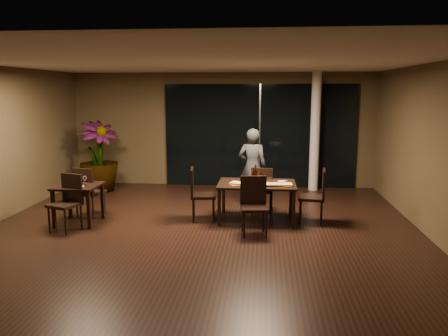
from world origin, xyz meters
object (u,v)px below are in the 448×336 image
at_px(chair_main_near, 254,202).
at_px(bottle_b, 261,176).
at_px(chair_main_right, 316,193).
at_px(chair_side_near, 68,199).
at_px(chair_side_far, 87,189).
at_px(chair_main_left, 199,191).
at_px(side_table, 78,191).
at_px(potted_plant, 99,156).
at_px(bottle_a, 254,175).
at_px(bottle_c, 255,173).
at_px(diner, 252,167).
at_px(chair_main_far, 262,187).
at_px(main_table, 257,187).

distance_m(chair_main_near, bottle_b, 0.90).
xyz_separation_m(chair_main_right, chair_side_near, (-4.57, -0.82, -0.01)).
distance_m(chair_main_near, chair_side_far, 3.43).
bearing_deg(chair_main_left, side_table, 92.70).
bearing_deg(potted_plant, bottle_b, -27.90).
bearing_deg(bottle_a, bottle_c, 74.10).
bearing_deg(diner, bottle_c, 102.56).
bearing_deg(bottle_c, chair_main_near, -90.08).
bearing_deg(chair_main_far, side_table, 22.84).
bearing_deg(chair_main_left, bottle_a, -91.69).
bearing_deg(chair_main_near, side_table, 167.74).
bearing_deg(chair_side_far, chair_main_near, -177.82).
xyz_separation_m(main_table, diner, (-0.12, 1.17, 0.18)).
xyz_separation_m(chair_side_near, potted_plant, (-0.61, 3.12, 0.32)).
bearing_deg(bottle_b, bottle_a, -175.69).
height_order(potted_plant, bottle_b, potted_plant).
distance_m(main_table, chair_main_far, 0.62).
relative_size(chair_main_near, diner, 0.59).
height_order(chair_main_left, chair_side_near, chair_main_left).
relative_size(chair_main_right, bottle_a, 3.47).
bearing_deg(bottle_b, potted_plant, 152.10).
bearing_deg(main_table, chair_main_right, -3.51).
height_order(side_table, chair_side_near, chair_side_near).
distance_m(chair_side_near, bottle_c, 3.56).
bearing_deg(main_table, bottle_a, 154.12).
bearing_deg(potted_plant, bottle_a, -28.90).
bearing_deg(diner, chair_main_near, 100.11).
bearing_deg(chair_side_near, side_table, 105.77).
bearing_deg(bottle_b, side_table, -171.12).
bearing_deg(chair_main_near, chair_side_near, 174.43).
distance_m(chair_main_far, bottle_c, 0.60).
distance_m(main_table, chair_main_left, 1.14).
relative_size(diner, potted_plant, 0.97).
bearing_deg(bottle_a, chair_main_near, -87.77).
bearing_deg(diner, chair_main_far, 118.87).
bearing_deg(bottle_a, chair_side_far, -177.98).
bearing_deg(side_table, potted_plant, 103.09).
bearing_deg(chair_main_right, chair_main_left, -83.03).
distance_m(chair_main_right, bottle_c, 1.24).
bearing_deg(main_table, chair_side_near, -165.36).
distance_m(diner, bottle_a, 1.14).
height_order(chair_main_right, potted_plant, potted_plant).
bearing_deg(side_table, chair_side_near, -93.48).
xyz_separation_m(chair_main_right, potted_plant, (-5.17, 2.29, 0.30)).
bearing_deg(side_table, diner, 27.03).
bearing_deg(chair_side_far, diner, -144.97).
height_order(chair_side_near, bottle_c, bottle_c).
bearing_deg(chair_side_near, potted_plant, 120.31).
relative_size(main_table, chair_main_far, 1.55).
xyz_separation_m(main_table, side_table, (-3.40, -0.50, -0.05)).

